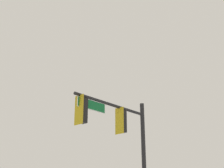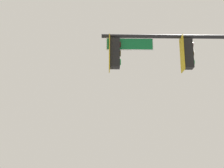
% 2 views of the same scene
% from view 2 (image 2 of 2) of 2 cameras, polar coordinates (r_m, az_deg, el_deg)
% --- Properties ---
extents(signal_pole_near, '(4.84, 0.97, 6.72)m').
position_cam_2_polar(signal_pole_near, '(11.33, 13.67, 1.71)').
color(signal_pole_near, black).
rests_on(signal_pole_near, ground_plane).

